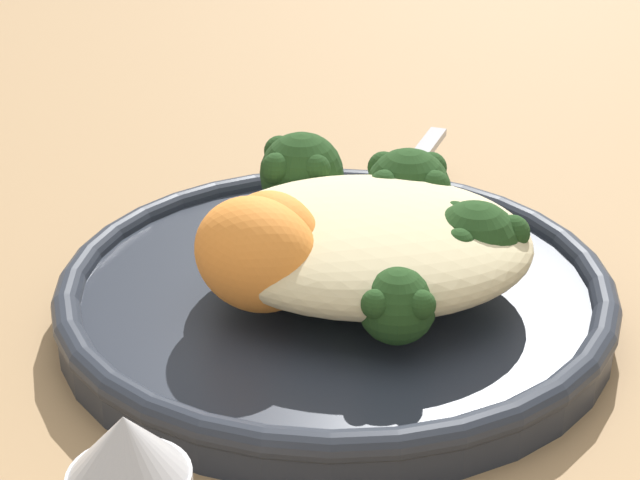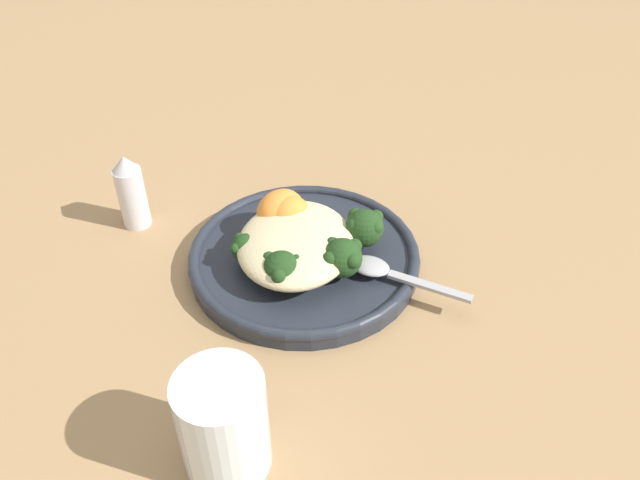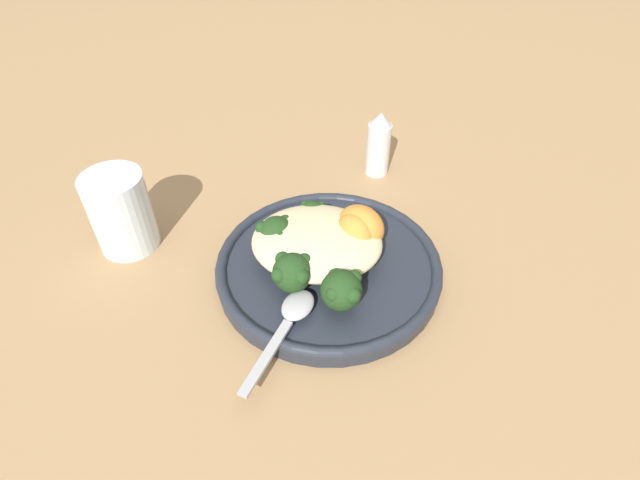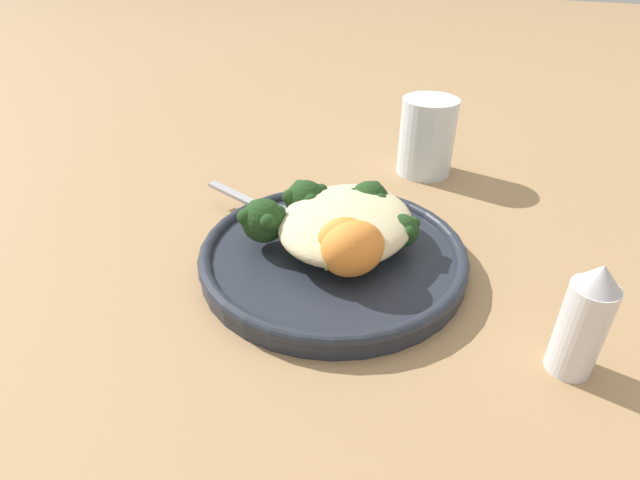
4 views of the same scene
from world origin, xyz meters
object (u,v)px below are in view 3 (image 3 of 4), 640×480
object	(u,v)px
water_glass	(121,212)
broccoli_stalk_1	(288,236)
spoon	(291,316)
broccoli_stalk_0	(317,219)
sweet_potato_chunk_1	(361,227)
salt_shaker	(379,144)
broccoli_stalk_3	(342,283)
quinoa_mound	(317,242)
broccoli_stalk_2	(300,269)
sweet_potato_chunk_0	(355,233)
plate	(329,266)

from	to	relation	value
water_glass	broccoli_stalk_1	bearing A→B (deg)	-3.92
spoon	broccoli_stalk_1	bearing A→B (deg)	-151.28
broccoli_stalk_0	sweet_potato_chunk_1	size ratio (longest dim) A/B	1.20
broccoli_stalk_0	salt_shaker	distance (m)	0.16
broccoli_stalk_1	sweet_potato_chunk_1	world-z (taller)	sweet_potato_chunk_1
spoon	broccoli_stalk_3	bearing A→B (deg)	144.66
quinoa_mound	spoon	bearing A→B (deg)	-99.23
broccoli_stalk_2	spoon	distance (m)	0.05
sweet_potato_chunk_0	salt_shaker	xyz separation A→B (m)	(0.02, 0.18, -0.00)
sweet_potato_chunk_0	salt_shaker	size ratio (longest dim) A/B	0.51
plate	spoon	size ratio (longest dim) A/B	1.95
plate	broccoli_stalk_2	size ratio (longest dim) A/B	2.69
quinoa_mound	water_glass	distance (m)	0.22
sweet_potato_chunk_0	plate	bearing A→B (deg)	-143.17
plate	sweet_potato_chunk_0	xyz separation A→B (m)	(0.02, 0.02, 0.03)
plate	sweet_potato_chunk_1	bearing A→B (deg)	43.40
quinoa_mound	sweet_potato_chunk_0	world-z (taller)	sweet_potato_chunk_0
sweet_potato_chunk_1	salt_shaker	world-z (taller)	salt_shaker
plate	salt_shaker	distance (m)	0.21
spoon	broccoli_stalk_0	bearing A→B (deg)	-165.94
quinoa_mound	broccoli_stalk_2	xyz separation A→B (m)	(-0.01, -0.04, 0.00)
plate	broccoli_stalk_0	distance (m)	0.06
plate	sweet_potato_chunk_1	distance (m)	0.05
broccoli_stalk_0	broccoli_stalk_2	distance (m)	0.08
broccoli_stalk_0	broccoli_stalk_2	world-z (taller)	broccoli_stalk_2
sweet_potato_chunk_1	broccoli_stalk_1	bearing A→B (deg)	-167.78
spoon	water_glass	bearing A→B (deg)	-99.53
broccoli_stalk_2	quinoa_mound	bearing A→B (deg)	-156.65
plate	broccoli_stalk_2	distance (m)	0.05
salt_shaker	broccoli_stalk_2	bearing A→B (deg)	-107.38
quinoa_mound	water_glass	bearing A→B (deg)	174.99
broccoli_stalk_1	salt_shaker	distance (m)	0.21
plate	quinoa_mound	world-z (taller)	quinoa_mound
broccoli_stalk_0	broccoli_stalk_1	bearing A→B (deg)	100.36
plate	spoon	bearing A→B (deg)	-108.60
broccoli_stalk_3	salt_shaker	size ratio (longest dim) A/B	1.44
salt_shaker	sweet_potato_chunk_1	bearing A→B (deg)	-95.54
broccoli_stalk_2	sweet_potato_chunk_0	world-z (taller)	sweet_potato_chunk_0
salt_shaker	broccoli_stalk_0	bearing A→B (deg)	-113.38
plate	broccoli_stalk_3	distance (m)	0.06
quinoa_mound	broccoli_stalk_0	distance (m)	0.04
broccoli_stalk_0	sweet_potato_chunk_0	distance (m)	0.05
plate	spoon	distance (m)	0.09
quinoa_mound	broccoli_stalk_3	distance (m)	0.06
broccoli_stalk_3	sweet_potato_chunk_1	world-z (taller)	sweet_potato_chunk_1
spoon	water_glass	distance (m)	0.23
plate	salt_shaker	size ratio (longest dim) A/B	2.70
plate	broccoli_stalk_2	world-z (taller)	broccoli_stalk_2
spoon	water_glass	size ratio (longest dim) A/B	1.34
spoon	sweet_potato_chunk_1	bearing A→B (deg)	170.71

